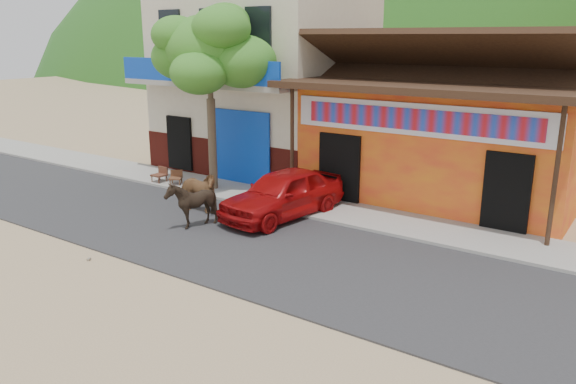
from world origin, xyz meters
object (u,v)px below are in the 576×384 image
at_px(red_car, 283,193).
at_px(cafe_chair_left, 159,168).
at_px(cow_tan, 197,192).
at_px(cow_dark, 192,204).
at_px(tree, 211,99).
at_px(scooter, 304,184).
at_px(cafe_chair_right, 175,172).

relative_size(red_car, cafe_chair_left, 4.20).
xyz_separation_m(cow_tan, cafe_chair_left, (-3.40, 1.64, -0.06)).
bearing_deg(cafe_chair_left, red_car, -4.05).
relative_size(cow_dark, red_car, 0.32).
relative_size(tree, cow_tan, 4.03).
height_order(cow_tan, cafe_chair_left, cow_tan).
distance_m(tree, cafe_chair_left, 3.34).
height_order(cow_tan, scooter, cow_tan).
xyz_separation_m(cafe_chair_left, cafe_chair_right, (0.74, 0.08, -0.04)).
bearing_deg(cafe_chair_right, scooter, -18.53).
bearing_deg(cafe_chair_left, tree, 14.18).
xyz_separation_m(tree, cow_tan, (1.26, -2.12, -2.45)).
relative_size(tree, scooter, 3.91).
bearing_deg(cafe_chair_right, cow_tan, -66.47).
bearing_deg(cafe_chair_left, cow_dark, -31.28).
relative_size(cow_dark, scooter, 0.86).
height_order(cow_dark, scooter, cow_dark).
height_order(tree, scooter, tree).
bearing_deg(cafe_chair_right, tree, -17.73).
distance_m(red_car, cafe_chair_right, 5.04).
xyz_separation_m(cow_dark, cafe_chair_right, (-3.50, 2.82, -0.14)).
distance_m(cow_tan, cow_dark, 1.38).
height_order(red_car, scooter, red_car).
bearing_deg(tree, cow_dark, -56.82).
xyz_separation_m(cow_dark, scooter, (1.00, 4.03, -0.18)).
bearing_deg(cow_dark, red_car, 117.54).
height_order(cafe_chair_left, cafe_chair_right, cafe_chair_left).
bearing_deg(tree, red_car, -16.13).
bearing_deg(scooter, cow_tan, 144.97).
bearing_deg(scooter, red_car, -167.86).
bearing_deg(cow_tan, scooter, -38.36).
height_order(red_car, cafe_chair_right, red_car).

